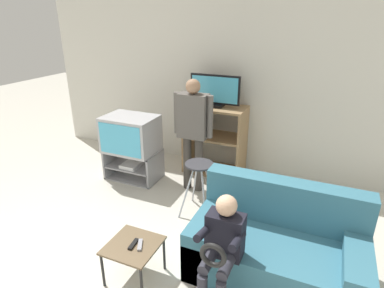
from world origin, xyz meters
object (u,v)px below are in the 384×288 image
television_main (131,134)px  person_seated_child (222,244)px  media_shelf (215,139)px  couch (276,247)px  remote_control_black (133,244)px  person_standing_adult (193,126)px  television_flat (215,92)px  tv_stand (134,164)px  folding_stool (199,174)px  remote_control_white (140,245)px  snack_table (133,248)px

television_main → person_seated_child: size_ratio=0.77×
media_shelf → couch: (1.23, -1.75, -0.24)m
television_main → media_shelf: media_shelf is taller
remote_control_black → person_standing_adult: person_standing_adult is taller
television_flat → person_standing_adult: person_standing_adult is taller
television_flat → person_standing_adult: (-0.06, -0.63, -0.32)m
tv_stand → person_seated_child: person_seated_child is taller
television_main → person_standing_adult: person_standing_adult is taller
folding_stool → remote_control_white: folding_stool is taller
snack_table → remote_control_black: size_ratio=3.07×
television_flat → folding_stool: television_flat is taller
remote_control_white → person_standing_adult: (-0.23, 1.68, 0.54)m
television_main → snack_table: 1.99m
media_shelf → person_standing_adult: 0.75m
television_flat → person_standing_adult: 0.71m
tv_stand → media_shelf: media_shelf is taller
television_main → television_flat: 1.32m
folding_stool → couch: bearing=-31.5°
media_shelf → remote_control_white: size_ratio=7.08×
couch → television_main: bearing=154.7°
television_flat → remote_control_white: television_flat is taller
tv_stand → snack_table: 1.97m
couch → person_seated_child: size_ratio=1.58×
folding_stool → person_standing_adult: bearing=120.6°
media_shelf → person_standing_adult: (-0.08, -0.63, 0.39)m
tv_stand → remote_control_white: bearing=-54.8°
media_shelf → remote_control_white: bearing=-86.3°
media_shelf → television_flat: bearing=178.6°
folding_stool → remote_control_black: (-0.12, -1.20, -0.15)m
person_standing_adult → television_flat: bearing=84.8°
media_shelf → tv_stand: bearing=-145.6°
tv_stand → remote_control_white: size_ratio=5.30×
snack_table → tv_stand: bearing=123.4°
folding_stool → person_standing_adult: (-0.29, 0.50, 0.39)m
television_main → couch: (2.23, -1.05, -0.41)m
snack_table → person_seated_child: 0.82m
tv_stand → folding_stool: bearing=-20.1°
couch → person_seated_child: bearing=-127.7°
tv_stand → person_standing_adult: bearing=3.2°
snack_table → person_standing_adult: bearing=95.5°
tv_stand → television_main: size_ratio=1.06×
snack_table → person_seated_child: (0.78, 0.10, 0.23)m
person_standing_adult → person_seated_child: (0.94, -1.60, -0.36)m
remote_control_white → snack_table: bearing=162.0°
couch → person_standing_adult: 1.84m
remote_control_white → person_seated_child: (0.71, 0.09, 0.18)m
snack_table → remote_control_white: (0.07, 0.01, 0.05)m
couch → snack_table: bearing=-153.4°
folding_stool → remote_control_black: folding_stool is taller
television_main → folding_stool: 1.30m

